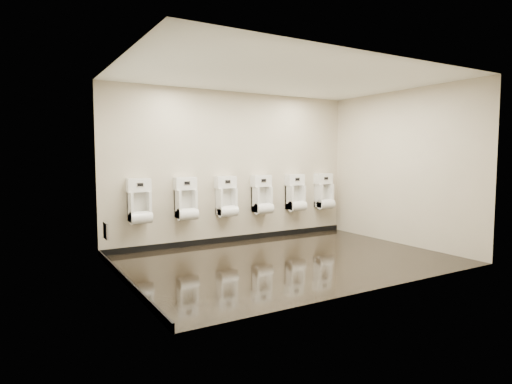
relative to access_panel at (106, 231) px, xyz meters
The scene contains 16 objects.
ground 2.80m from the access_panel, 25.81° to the right, with size 5.00×3.50×0.00m, color black.
ceiling 3.59m from the access_panel, 25.81° to the right, with size 5.00×3.50×0.00m, color white.
back_wall 2.70m from the access_panel, 12.50° to the left, with size 5.00×0.02×2.80m, color #C0B498.
front_wall 3.96m from the access_panel, 49.93° to the right, with size 5.00×0.02×2.80m, color #C0B498.
left_wall 1.50m from the access_panel, 90.87° to the right, with size 0.02×3.50×2.80m, color #C0B498.
right_wall 5.20m from the access_panel, 13.54° to the right, with size 0.02×3.50×2.80m, color #C0B498.
tile_overlay_left 1.50m from the access_panel, 90.63° to the right, with size 0.01×3.50×2.80m, color white.
skirting_back 2.58m from the access_panel, 12.23° to the left, with size 5.00×0.02×0.10m, color black.
skirting_left 1.28m from the access_panel, 90.30° to the right, with size 0.02×3.50×0.10m, color black.
access_panel is the anchor object (origin of this frame).
urinal_0 0.82m from the access_panel, 33.70° to the left, with size 0.39×0.29×0.73m.
urinal_1 1.53m from the access_panel, 16.27° to the left, with size 0.39×0.29×0.73m.
urinal_2 2.29m from the access_panel, 10.70° to the left, with size 0.39×0.29×0.73m.
urinal_3 3.04m from the access_panel, ahead, with size 0.39×0.29×0.73m.
urinal_4 3.82m from the access_panel, ahead, with size 0.39×0.29×0.73m.
urinal_5 4.56m from the access_panel, ahead, with size 0.39×0.29×0.73m.
Camera 1 is at (-3.75, -5.37, 1.61)m, focal length 30.00 mm.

